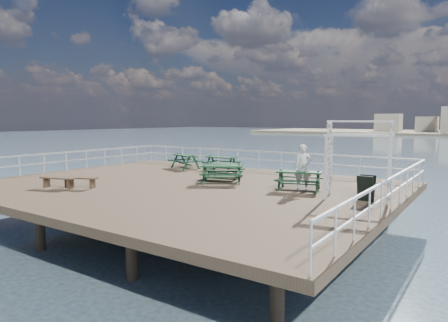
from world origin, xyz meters
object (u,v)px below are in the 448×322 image
at_px(picnic_table_a, 221,160).
at_px(person, 303,168).
at_px(flat_bench_near, 58,180).
at_px(flat_bench_far, 80,180).
at_px(trellis_arbor, 358,164).
at_px(picnic_table_d, 225,167).
at_px(picnic_table_b, 185,158).
at_px(picnic_table_c, 222,170).
at_px(picnic_table_e, 299,176).

xyz_separation_m(picnic_table_a, person, (6.64, -3.60, 0.39)).
distance_m(picnic_table_a, flat_bench_near, 9.33).
bearing_deg(person, flat_bench_far, -178.17).
distance_m(flat_bench_near, trellis_arbor, 12.32).
xyz_separation_m(flat_bench_near, flat_bench_far, (0.68, 0.59, -0.01)).
height_order(picnic_table_d, flat_bench_near, picnic_table_d).
bearing_deg(flat_bench_near, person, 14.93).
bearing_deg(picnic_table_b, person, 3.25).
relative_size(flat_bench_far, person, 0.87).
bearing_deg(picnic_table_d, flat_bench_far, -133.37).
bearing_deg(flat_bench_near, flat_bench_far, 23.87).
height_order(picnic_table_c, trellis_arbor, trellis_arbor).
bearing_deg(picnic_table_b, picnic_table_c, -11.71).
distance_m(picnic_table_d, person, 4.79).
distance_m(picnic_table_e, flat_bench_near, 10.27).
xyz_separation_m(picnic_table_c, flat_bench_near, (-5.00, -5.12, -0.25)).
xyz_separation_m(picnic_table_b, picnic_table_e, (8.77, -3.08, -0.01)).
xyz_separation_m(picnic_table_c, person, (3.87, 0.33, 0.36)).
bearing_deg(picnic_table_b, picnic_table_a, 35.21).
relative_size(picnic_table_e, flat_bench_near, 1.29).
height_order(picnic_table_b, picnic_table_c, picnic_table_c).
bearing_deg(picnic_table_c, picnic_table_a, 93.77).
height_order(picnic_table_a, flat_bench_far, picnic_table_a).
xyz_separation_m(picnic_table_d, trellis_arbor, (7.05, -1.61, 0.75)).
bearing_deg(trellis_arbor, picnic_table_d, 157.09).
bearing_deg(flat_bench_far, person, 10.89).
bearing_deg(picnic_table_a, person, -30.26).
distance_m(picnic_table_a, person, 7.56).
bearing_deg(picnic_table_a, flat_bench_far, -102.08).
bearing_deg(picnic_table_e, picnic_table_c, 169.34).
distance_m(picnic_table_e, flat_bench_far, 9.38).
distance_m(flat_bench_near, flat_bench_far, 0.90).
bearing_deg(picnic_table_d, picnic_table_a, 115.32).
distance_m(flat_bench_far, trellis_arbor, 11.47).
bearing_deg(picnic_table_c, picnic_table_e, -26.26).
xyz_separation_m(picnic_table_e, trellis_arbor, (2.56, -0.55, 0.72)).
bearing_deg(flat_bench_far, picnic_table_d, 39.35).
relative_size(picnic_table_d, picnic_table_e, 0.92).
relative_size(picnic_table_a, trellis_arbor, 0.64).
bearing_deg(picnic_table_e, picnic_table_d, 150.97).
relative_size(picnic_table_c, trellis_arbor, 0.85).
relative_size(picnic_table_c, flat_bench_near, 1.45).
bearing_deg(picnic_table_e, picnic_table_a, 135.13).
distance_m(picnic_table_c, flat_bench_near, 7.16).
bearing_deg(flat_bench_near, picnic_table_e, 15.37).
xyz_separation_m(picnic_table_e, flat_bench_near, (-8.71, -5.45, -0.22)).
xyz_separation_m(picnic_table_d, flat_bench_far, (-3.53, -5.92, -0.19)).
relative_size(picnic_table_d, flat_bench_far, 1.21).
height_order(picnic_table_b, person, person).
relative_size(picnic_table_d, trellis_arbor, 0.69).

